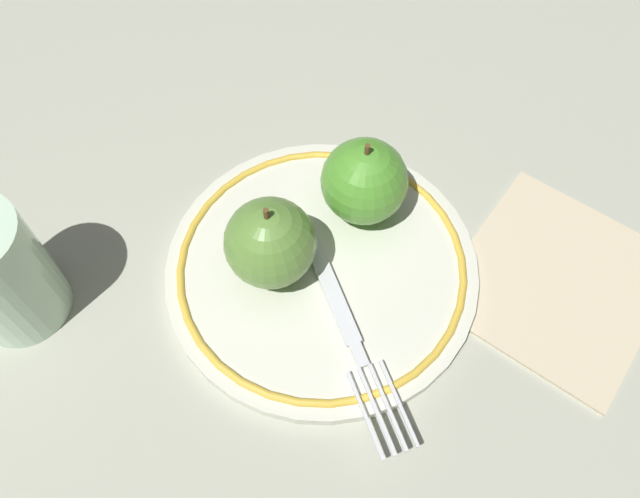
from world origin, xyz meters
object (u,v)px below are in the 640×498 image
object	(u,v)px
fork	(347,326)
apple_second_whole	(364,181)
apple_red_whole	(270,243)
napkin_folded	(558,280)
plate	(320,267)

from	to	relation	value
fork	apple_second_whole	bearing A→B (deg)	152.31
apple_red_whole	napkin_folded	world-z (taller)	apple_red_whole
apple_red_whole	fork	size ratio (longest dim) A/B	0.50
apple_second_whole	fork	distance (m)	0.11
apple_red_whole	napkin_folded	size ratio (longest dim) A/B	0.49
fork	apple_red_whole	bearing A→B (deg)	-152.74
plate	fork	distance (m)	0.06
plate	apple_red_whole	world-z (taller)	apple_red_whole
plate	apple_red_whole	size ratio (longest dim) A/B	3.19
fork	plate	bearing A→B (deg)	179.94
apple_second_whole	napkin_folded	world-z (taller)	apple_second_whole
plate	apple_red_whole	xyz separation A→B (m)	(-0.03, -0.01, 0.04)
plate	apple_red_whole	distance (m)	0.05
fork	napkin_folded	world-z (taller)	fork
fork	napkin_folded	size ratio (longest dim) A/B	0.97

